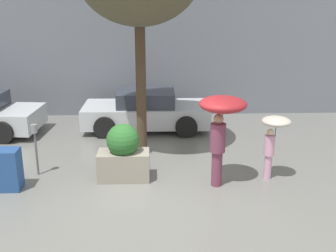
{
  "coord_description": "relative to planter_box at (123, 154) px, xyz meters",
  "views": [
    {
      "loc": [
        0.14,
        -7.83,
        3.99
      ],
      "look_at": [
        0.48,
        1.6,
        1.05
      ],
      "focal_mm": 45.0,
      "sensor_mm": 36.0,
      "label": 1
    }
  ],
  "objects": [
    {
      "name": "ground_plane",
      "position": [
        0.54,
        -0.98,
        -0.6
      ],
      "size": [
        40.0,
        40.0,
        0.0
      ],
      "primitive_type": "plane",
      "color": "slate"
    },
    {
      "name": "building_facade",
      "position": [
        0.54,
        5.52,
        2.4
      ],
      "size": [
        18.0,
        0.3,
        6.0
      ],
      "color": "slate",
      "rests_on": "ground"
    },
    {
      "name": "planter_box",
      "position": [
        0.0,
        0.0,
        0.0
      ],
      "size": [
        1.15,
        0.73,
        1.29
      ],
      "color": "gray",
      "rests_on": "ground"
    },
    {
      "name": "person_adult",
      "position": [
        2.11,
        -0.34,
        0.96
      ],
      "size": [
        1.01,
        1.01,
        1.97
      ],
      "rotation": [
        0.0,
        0.0,
        0.85
      ],
      "color": "brown",
      "rests_on": "ground"
    },
    {
      "name": "person_child",
      "position": [
        3.32,
        -0.12,
        0.5
      ],
      "size": [
        0.64,
        0.64,
        1.46
      ],
      "rotation": [
        0.0,
        0.0,
        -0.32
      ],
      "color": "#D199B7",
      "rests_on": "ground"
    },
    {
      "name": "parked_car_near",
      "position": [
        0.46,
        3.73,
        -0.03
      ],
      "size": [
        3.85,
        1.93,
        1.22
      ],
      "rotation": [
        0.0,
        0.0,
        1.56
      ],
      "color": "#B7BCC1",
      "rests_on": "ground"
    },
    {
      "name": "parking_meter",
      "position": [
        -2.01,
        0.3,
        0.27
      ],
      "size": [
        0.14,
        0.14,
        1.22
      ],
      "color": "#595B60",
      "rests_on": "ground"
    },
    {
      "name": "newspaper_box",
      "position": [
        -2.42,
        -0.44,
        -0.15
      ],
      "size": [
        0.5,
        0.44,
        0.9
      ],
      "color": "navy",
      "rests_on": "ground"
    }
  ]
}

